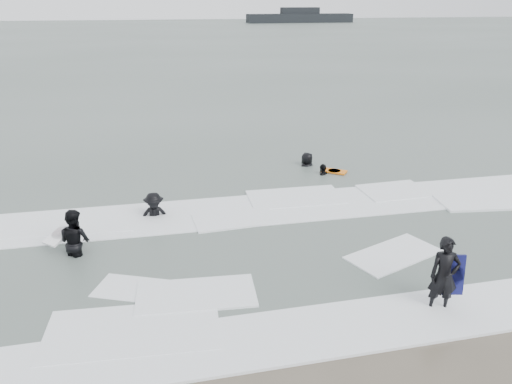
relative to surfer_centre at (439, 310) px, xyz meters
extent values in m
plane|color=brown|center=(-3.16, 0.36, 0.00)|extent=(320.00, 320.00, 0.00)
plane|color=#47544C|center=(-3.16, 80.36, 0.06)|extent=(320.00, 320.00, 0.00)
imported|color=black|center=(0.00, 0.00, 0.00)|extent=(0.75, 0.57, 1.84)
imported|color=black|center=(-8.45, 4.47, 0.00)|extent=(1.17, 1.13, 1.90)
imported|color=black|center=(-6.28, 6.49, 0.00)|extent=(1.13, 0.66, 1.73)
imported|color=black|center=(0.44, 9.39, 0.00)|extent=(0.92, 0.98, 1.62)
imported|color=black|center=(0.12, 10.55, 0.00)|extent=(1.02, 0.87, 1.76)
cube|color=white|center=(-3.16, -0.24, 0.03)|extent=(30.03, 2.32, 0.07)
cube|color=white|center=(-3.16, 6.36, 0.04)|extent=(30.00, 2.60, 0.09)
cube|color=black|center=(35.95, 132.80, 1.22)|extent=(29.56, 5.28, 2.32)
cube|color=black|center=(35.95, 132.80, 3.23)|extent=(10.56, 3.17, 1.69)
camera|label=1|loc=(-6.08, -8.60, 6.68)|focal=35.00mm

